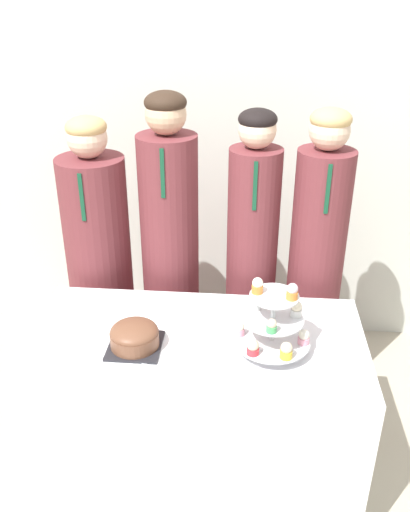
# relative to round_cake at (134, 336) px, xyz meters

# --- Properties ---
(wall_back) EXTENTS (9.00, 0.06, 2.70)m
(wall_back) POSITION_rel_round_cake_xyz_m (0.23, 1.35, 0.52)
(wall_back) COLOR silver
(wall_back) RESTS_ON ground_plane
(table) EXTENTS (1.35, 0.68, 0.78)m
(table) POSITION_rel_round_cake_xyz_m (0.23, 0.08, -0.44)
(table) COLOR white
(table) RESTS_ON ground_plane
(round_cake) EXTENTS (0.20, 0.20, 0.10)m
(round_cake) POSITION_rel_round_cake_xyz_m (0.00, 0.00, 0.00)
(round_cake) COLOR #232328
(round_cake) RESTS_ON table
(cake_knife) EXTENTS (0.20, 0.24, 0.01)m
(cake_knife) POSITION_rel_round_cake_xyz_m (0.05, -0.10, -0.05)
(cake_knife) COLOR silver
(cake_knife) RESTS_ON table
(cupcake_stand) EXTENTS (0.29, 0.29, 0.31)m
(cupcake_stand) POSITION_rel_round_cake_xyz_m (0.52, 0.03, 0.08)
(cupcake_stand) COLOR silver
(cupcake_stand) RESTS_ON table
(student_0) EXTENTS (0.32, 0.32, 1.52)m
(student_0) POSITION_rel_round_cake_xyz_m (-0.31, 0.65, -0.12)
(student_0) COLOR brown
(student_0) RESTS_ON ground_plane
(student_1) EXTENTS (0.28, 0.28, 1.63)m
(student_1) POSITION_rel_round_cake_xyz_m (0.05, 0.65, -0.04)
(student_1) COLOR brown
(student_1) RESTS_ON ground_plane
(student_2) EXTENTS (0.24, 0.25, 1.56)m
(student_2) POSITION_rel_round_cake_xyz_m (0.44, 0.65, -0.07)
(student_2) COLOR brown
(student_2) RESTS_ON ground_plane
(student_3) EXTENTS (0.26, 0.27, 1.57)m
(student_3) POSITION_rel_round_cake_xyz_m (0.75, 0.65, -0.07)
(student_3) COLOR brown
(student_3) RESTS_ON ground_plane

